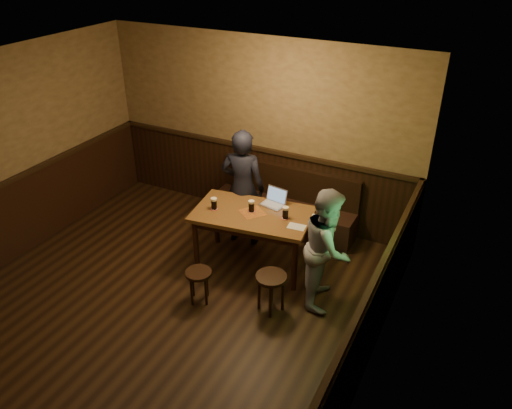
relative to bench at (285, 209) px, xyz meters
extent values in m
cube|color=black|center=(-0.57, -2.75, -0.32)|extent=(5.00, 6.00, 0.02)
cube|color=beige|center=(-0.57, -2.75, 2.50)|extent=(5.00, 6.00, 0.02)
cube|color=olive|center=(-0.57, 0.26, 1.09)|extent=(5.00, 0.02, 2.80)
cube|color=olive|center=(1.94, -2.75, 1.09)|extent=(0.02, 6.00, 2.80)
cube|color=black|center=(-0.57, 0.23, 0.24)|extent=(4.98, 0.04, 1.10)
cube|color=black|center=(1.91, -2.75, 0.24)|extent=(0.04, 5.98, 1.10)
cube|color=black|center=(-0.57, 0.20, 0.82)|extent=(4.98, 0.06, 0.06)
cube|color=black|center=(1.88, -2.75, 0.82)|extent=(0.06, 5.98, 0.06)
cube|color=black|center=(0.00, -0.04, -0.09)|extent=(2.20, 0.50, 0.45)
cube|color=black|center=(0.00, 0.16, 0.39)|extent=(2.20, 0.10, 0.50)
cube|color=brown|center=(0.00, -1.08, 0.48)|extent=(1.64, 1.08, 0.05)
cube|color=black|center=(0.00, -1.08, 0.40)|extent=(1.49, 0.93, 0.09)
cube|color=maroon|center=(0.00, -1.08, 0.51)|extent=(0.40, 0.40, 0.00)
cylinder|color=black|center=(-0.62, -1.52, 0.07)|extent=(0.08, 0.08, 0.77)
cylinder|color=black|center=(-0.72, -0.83, 0.07)|extent=(0.08, 0.08, 0.77)
cylinder|color=black|center=(0.72, -1.33, 0.07)|extent=(0.08, 0.08, 0.77)
cylinder|color=black|center=(0.62, -0.64, 0.07)|extent=(0.08, 0.08, 0.77)
cylinder|color=black|center=(-0.24, -2.06, 0.11)|extent=(0.41, 0.41, 0.04)
cylinder|color=black|center=(-0.12, -2.09, -0.10)|extent=(0.03, 0.03, 0.42)
cylinder|color=black|center=(-0.20, -1.94, -0.10)|extent=(0.03, 0.03, 0.42)
cylinder|color=black|center=(-0.36, -2.02, -0.10)|extent=(0.03, 0.03, 0.42)
cylinder|color=black|center=(-0.27, -2.18, -0.10)|extent=(0.03, 0.03, 0.42)
cylinder|color=black|center=(0.62, -1.81, 0.17)|extent=(0.49, 0.49, 0.04)
cylinder|color=black|center=(0.75, -1.76, -0.07)|extent=(0.04, 0.04, 0.48)
cylinder|color=black|center=(0.57, -1.68, -0.07)|extent=(0.04, 0.04, 0.48)
cylinder|color=black|center=(0.49, -1.86, -0.07)|extent=(0.04, 0.04, 0.48)
cylinder|color=black|center=(0.68, -1.94, -0.07)|extent=(0.04, 0.04, 0.48)
cylinder|color=maroon|center=(-0.50, -1.22, 0.51)|extent=(0.11, 0.11, 0.00)
cylinder|color=silver|center=(-0.50, -1.22, 0.51)|extent=(0.09, 0.09, 0.00)
cylinder|color=black|center=(-0.50, -1.22, 0.58)|extent=(0.08, 0.08, 0.13)
cylinder|color=beige|center=(-0.50, -1.22, 0.66)|extent=(0.08, 0.08, 0.03)
cylinder|color=maroon|center=(-0.03, -1.06, 0.51)|extent=(0.10, 0.10, 0.00)
cylinder|color=silver|center=(-0.03, -1.06, 0.51)|extent=(0.09, 0.09, 0.00)
cylinder|color=black|center=(-0.03, -1.06, 0.58)|extent=(0.08, 0.08, 0.12)
cylinder|color=beige|center=(-0.03, -1.06, 0.66)|extent=(0.08, 0.08, 0.03)
cylinder|color=maroon|center=(0.44, -1.01, 0.51)|extent=(0.11, 0.11, 0.00)
cylinder|color=silver|center=(0.44, -1.01, 0.51)|extent=(0.09, 0.09, 0.00)
cylinder|color=black|center=(0.44, -1.01, 0.58)|extent=(0.08, 0.08, 0.13)
cylinder|color=beige|center=(0.44, -1.01, 0.66)|extent=(0.08, 0.08, 0.03)
cube|color=silver|center=(0.15, -0.79, 0.52)|extent=(0.34, 0.26, 0.01)
cube|color=#B2B2B7|center=(0.15, -0.79, 0.53)|extent=(0.30, 0.21, 0.00)
cube|color=silver|center=(0.17, -0.69, 0.63)|extent=(0.32, 0.11, 0.20)
cube|color=#5C7FAB|center=(0.17, -0.70, 0.63)|extent=(0.29, 0.09, 0.17)
cube|color=silver|center=(0.65, -1.14, 0.51)|extent=(0.23, 0.17, 0.00)
imported|color=black|center=(-0.40, -0.60, 0.56)|extent=(0.70, 0.52, 1.74)
imported|color=#95969B|center=(1.13, -1.32, 0.45)|extent=(0.72, 0.85, 1.53)
camera|label=1|loc=(2.57, -6.07, 3.80)|focal=35.00mm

